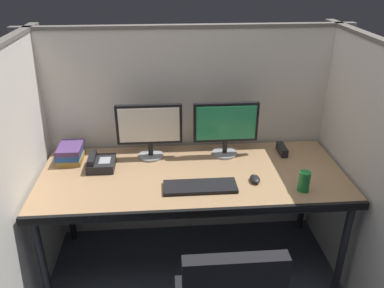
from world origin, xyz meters
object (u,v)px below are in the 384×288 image
(desk_phone, at_px, (100,163))
(monitor_right, at_px, (226,125))
(desk, at_px, (193,181))
(computer_mouse, at_px, (255,179))
(soda_can, at_px, (304,181))
(red_stapler, at_px, (282,150))
(keyboard_main, at_px, (200,187))
(book_stack, at_px, (71,153))
(monitor_left, at_px, (149,128))

(desk_phone, bearing_deg, monitor_right, 8.53)
(desk, bearing_deg, computer_mouse, -17.06)
(monitor_right, xyz_separation_m, computer_mouse, (0.13, -0.36, -0.20))
(monitor_right, bearing_deg, soda_can, -51.36)
(computer_mouse, distance_m, desk_phone, 0.98)
(red_stapler, bearing_deg, desk, -159.52)
(soda_can, bearing_deg, desk_phone, 163.42)
(computer_mouse, bearing_deg, soda_can, -24.83)
(desk_phone, relative_size, soda_can, 1.56)
(keyboard_main, xyz_separation_m, computer_mouse, (0.34, 0.05, 0.01))
(keyboard_main, bearing_deg, computer_mouse, 8.62)
(computer_mouse, bearing_deg, desk, 162.94)
(book_stack, bearing_deg, red_stapler, -0.30)
(monitor_left, xyz_separation_m, computer_mouse, (0.63, -0.37, -0.20))
(keyboard_main, distance_m, computer_mouse, 0.34)
(red_stapler, distance_m, soda_can, 0.47)
(keyboard_main, bearing_deg, monitor_left, 125.13)
(computer_mouse, distance_m, soda_can, 0.29)
(keyboard_main, relative_size, red_stapler, 2.87)
(monitor_right, bearing_deg, red_stapler, -2.02)
(red_stapler, relative_size, desk_phone, 0.79)
(computer_mouse, xyz_separation_m, soda_can, (0.26, -0.12, 0.04))
(monitor_right, distance_m, keyboard_main, 0.51)
(desk_phone, bearing_deg, keyboard_main, -25.44)
(keyboard_main, xyz_separation_m, book_stack, (-0.82, 0.41, 0.04))
(red_stapler, height_order, desk_phone, desk_phone)
(monitor_right, height_order, soda_can, monitor_right)
(soda_can, bearing_deg, book_stack, 161.41)
(monitor_left, distance_m, desk_phone, 0.39)
(monitor_left, height_order, keyboard_main, monitor_left)
(desk_phone, xyz_separation_m, book_stack, (-0.21, 0.12, 0.02))
(desk, distance_m, soda_can, 0.68)
(monitor_left, height_order, monitor_right, same)
(desk_phone, xyz_separation_m, soda_can, (1.21, -0.36, 0.03))
(monitor_right, bearing_deg, keyboard_main, -116.71)
(red_stapler, relative_size, soda_can, 1.23)
(monitor_right, bearing_deg, computer_mouse, -70.53)
(keyboard_main, xyz_separation_m, desk_phone, (-0.61, 0.29, 0.02))
(desk, relative_size, computer_mouse, 19.79)
(desk_phone, bearing_deg, book_stack, 150.77)
(computer_mouse, relative_size, book_stack, 0.46)
(keyboard_main, bearing_deg, desk_phone, 154.56)
(computer_mouse, bearing_deg, keyboard_main, -171.38)
(red_stapler, xyz_separation_m, soda_can, (-0.01, -0.47, 0.03))
(computer_mouse, xyz_separation_m, red_stapler, (0.27, 0.35, 0.01))
(desk, relative_size, desk_phone, 10.00)
(monitor_right, bearing_deg, monitor_left, 179.47)
(keyboard_main, xyz_separation_m, soda_can, (0.59, -0.07, 0.05))
(soda_can, bearing_deg, computer_mouse, 155.17)
(desk, xyz_separation_m, computer_mouse, (0.37, -0.11, 0.07))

